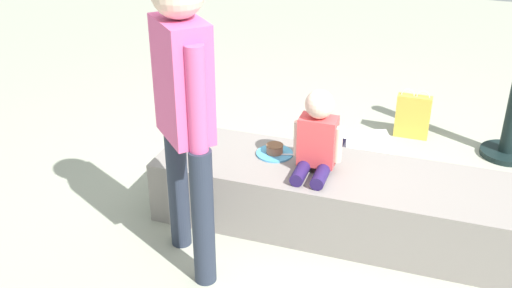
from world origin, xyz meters
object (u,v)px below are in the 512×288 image
cake_plate (275,151)px  handbag_black_leather (324,155)px  water_bottle_near_gift (228,152)px  gift_bag (413,116)px  adult_standing (184,99)px  cake_box_white (367,147)px  child_seated (317,137)px

cake_plate → handbag_black_leather: bearing=71.7°
water_bottle_near_gift → gift_bag: bearing=35.3°
adult_standing → cake_box_white: 1.89m
adult_standing → water_bottle_near_gift: 1.42m
gift_bag → cake_box_white: (-0.27, -0.42, -0.11)m
gift_bag → cake_box_white: size_ratio=1.14×
adult_standing → handbag_black_leather: (0.45, 1.20, -0.84)m
adult_standing → water_bottle_near_gift: (-0.22, 1.09, -0.88)m
child_seated → cake_plate: bearing=158.8°
water_bottle_near_gift → handbag_black_leather: 0.68m
adult_standing → child_seated: bearing=44.4°
gift_bag → water_bottle_near_gift: bearing=-144.7°
water_bottle_near_gift → cake_plate: bearing=-43.1°
cake_plate → adult_standing: bearing=-112.5°
adult_standing → handbag_black_leather: size_ratio=4.65×
cake_plate → gift_bag: 1.49m
water_bottle_near_gift → handbag_black_leather: bearing=8.7°
cake_box_white → handbag_black_leather: bearing=-127.8°
cake_plate → handbag_black_leather: (0.18, 0.56, -0.28)m
gift_bag → cake_plate: bearing=-118.5°
cake_plate → gift_bag: cake_plate is taller
cake_box_white → adult_standing: bearing=-114.7°
child_seated → adult_standing: size_ratio=0.30×
water_bottle_near_gift → handbag_black_leather: handbag_black_leather is taller
handbag_black_leather → cake_box_white: bearing=52.2°
adult_standing → water_bottle_near_gift: bearing=101.3°
cake_plate → handbag_black_leather: 0.65m
handbag_black_leather → cake_plate: bearing=-108.3°
child_seated → handbag_black_leather: (-0.09, 0.66, -0.47)m
cake_plate → water_bottle_near_gift: (-0.48, 0.45, -0.32)m
child_seated → handbag_black_leather: 0.82m
water_bottle_near_gift → cake_box_white: (0.91, 0.42, -0.02)m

